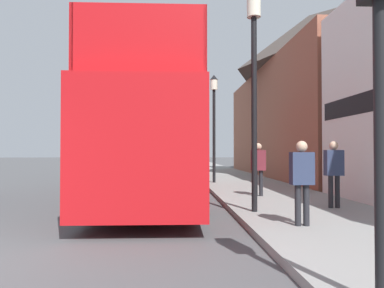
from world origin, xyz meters
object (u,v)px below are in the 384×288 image
at_px(pedestrian_nearest, 302,175).
at_px(pedestrian_second, 334,168).
at_px(traffic_signal, 381,10).
at_px(lamp_post_second, 214,108).
at_px(tour_bus, 155,141).
at_px(parked_car_ahead_of_bus, 176,166).
at_px(lamp_post_nearest, 254,59).
at_px(pedestrian_third, 258,164).
at_px(lamp_post_third, 203,120).

height_order(pedestrian_nearest, pedestrian_second, pedestrian_second).
height_order(pedestrian_nearest, traffic_signal, traffic_signal).
bearing_deg(lamp_post_second, tour_bus, -118.51).
relative_size(parked_car_ahead_of_bus, pedestrian_second, 2.58).
distance_m(parked_car_ahead_of_bus, lamp_post_nearest, 13.01).
bearing_deg(pedestrian_second, pedestrian_third, 117.14).
height_order(parked_car_ahead_of_bus, pedestrian_second, pedestrian_second).
distance_m(parked_car_ahead_of_bus, lamp_post_second, 5.51).
bearing_deg(traffic_signal, parked_car_ahead_of_bus, 95.08).
xyz_separation_m(pedestrian_nearest, lamp_post_third, (-0.33, 17.79, 2.51)).
relative_size(pedestrian_nearest, pedestrian_third, 0.96).
height_order(pedestrian_nearest, lamp_post_second, lamp_post_second).
bearing_deg(tour_bus, pedestrian_second, -34.31).
bearing_deg(parked_car_ahead_of_bus, pedestrian_third, -75.55).
height_order(pedestrian_third, lamp_post_third, lamp_post_third).
xyz_separation_m(traffic_signal, lamp_post_second, (0.03, 13.32, 0.67)).
height_order(traffic_signal, lamp_post_third, lamp_post_third).
bearing_deg(lamp_post_nearest, tour_bus, 123.95).
bearing_deg(lamp_post_third, pedestrian_nearest, -88.94).
distance_m(pedestrian_third, traffic_signal, 8.41).
bearing_deg(pedestrian_third, tour_bus, 168.36).
bearing_deg(lamp_post_third, tour_bus, -101.77).
distance_m(parked_car_ahead_of_bus, traffic_signal, 18.02).
height_order(tour_bus, pedestrian_third, tour_bus).
bearing_deg(parked_car_ahead_of_bus, lamp_post_nearest, -82.21).
xyz_separation_m(traffic_signal, lamp_post_nearest, (0.03, 5.26, 0.88)).
bearing_deg(pedestrian_nearest, pedestrian_third, 86.65).
distance_m(pedestrian_second, pedestrian_third, 2.80).
xyz_separation_m(parked_car_ahead_of_bus, lamp_post_second, (1.62, -4.51, 2.72)).
bearing_deg(lamp_post_third, lamp_post_nearest, -90.65).
bearing_deg(parked_car_ahead_of_bus, tour_bus, -94.67).
xyz_separation_m(tour_bus, pedestrian_second, (4.48, -3.16, -0.75)).
distance_m(tour_bus, lamp_post_second, 5.31).
bearing_deg(pedestrian_nearest, lamp_post_second, 93.02).
height_order(tour_bus, lamp_post_third, lamp_post_third).
xyz_separation_m(tour_bus, pedestrian_third, (3.20, -0.66, -0.74)).
xyz_separation_m(pedestrian_nearest, traffic_signal, (-0.54, -3.59, 1.68)).
bearing_deg(lamp_post_second, pedestrian_nearest, -86.98).
height_order(tour_bus, pedestrian_nearest, tour_bus).
distance_m(lamp_post_nearest, lamp_post_third, 16.11).
relative_size(parked_car_ahead_of_bus, pedestrian_third, 2.56).
xyz_separation_m(pedestrian_second, lamp_post_third, (-1.88, 15.67, 2.48)).
xyz_separation_m(parked_car_ahead_of_bus, pedestrian_second, (3.68, -12.13, 0.40)).
bearing_deg(tour_bus, pedestrian_nearest, -60.10).
xyz_separation_m(pedestrian_nearest, lamp_post_second, (-0.51, 9.73, 2.35)).
relative_size(lamp_post_nearest, lamp_post_third, 1.02).
height_order(pedestrian_nearest, lamp_post_third, lamp_post_third).
distance_m(lamp_post_second, lamp_post_third, 8.06).
distance_m(pedestrian_nearest, lamp_post_third, 17.97).
relative_size(pedestrian_third, lamp_post_nearest, 0.32).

